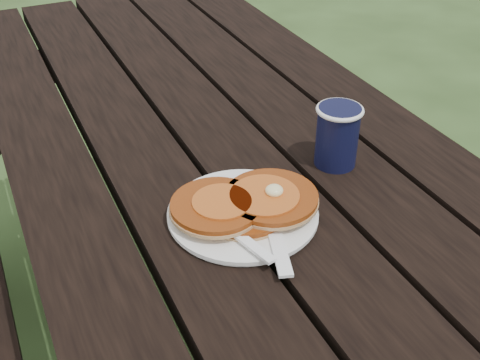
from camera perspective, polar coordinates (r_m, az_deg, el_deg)
name	(u,v)px	position (r m, az deg, el deg)	size (l,w,h in m)	color
picnic_table	(226,288)	(1.34, -1.35, -10.22)	(1.36, 1.80, 0.75)	black
plate	(243,214)	(0.90, 0.27, -3.27)	(0.22, 0.22, 0.01)	white
pancake_stack	(246,203)	(0.89, 0.56, -2.22)	(0.22, 0.15, 0.04)	#89390F
knife	(275,233)	(0.86, 3.29, -5.02)	(0.02, 0.18, 0.01)	white
fork	(246,241)	(0.84, 0.59, -5.80)	(0.03, 0.16, 0.01)	white
coffee_cup	(338,133)	(1.01, 9.24, 4.46)	(0.08, 0.08, 0.11)	black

